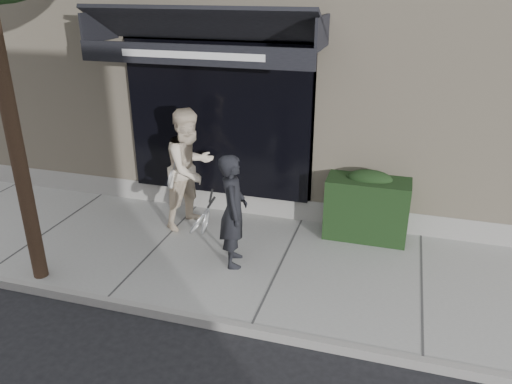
% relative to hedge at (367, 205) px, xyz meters
% --- Properties ---
extents(ground, '(80.00, 80.00, 0.00)m').
position_rel_hedge_xyz_m(ground, '(-1.10, -1.25, -0.66)').
color(ground, black).
rests_on(ground, ground).
extents(sidewalk, '(20.00, 3.00, 0.12)m').
position_rel_hedge_xyz_m(sidewalk, '(-1.10, -1.25, -0.60)').
color(sidewalk, gray).
rests_on(sidewalk, ground).
extents(curb, '(20.00, 0.10, 0.14)m').
position_rel_hedge_xyz_m(curb, '(-1.10, -2.80, -0.59)').
color(curb, gray).
rests_on(curb, ground).
extents(building_facade, '(14.30, 8.04, 5.64)m').
position_rel_hedge_xyz_m(building_facade, '(-1.11, 3.71, 2.08)').
color(building_facade, '#C5B396').
rests_on(building_facade, ground).
extents(hedge, '(1.30, 0.70, 1.14)m').
position_rel_hedge_xyz_m(hedge, '(0.00, 0.00, 0.00)').
color(hedge, black).
rests_on(hedge, sidewalk).
extents(pedestrian_front, '(0.77, 0.93, 1.69)m').
position_rel_hedge_xyz_m(pedestrian_front, '(-1.78, -1.43, 0.30)').
color(pedestrian_front, black).
rests_on(pedestrian_front, sidewalk).
extents(pedestrian_back, '(1.10, 1.21, 2.03)m').
position_rel_hedge_xyz_m(pedestrian_back, '(-2.87, -0.41, 0.47)').
color(pedestrian_back, beige).
rests_on(pedestrian_back, sidewalk).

